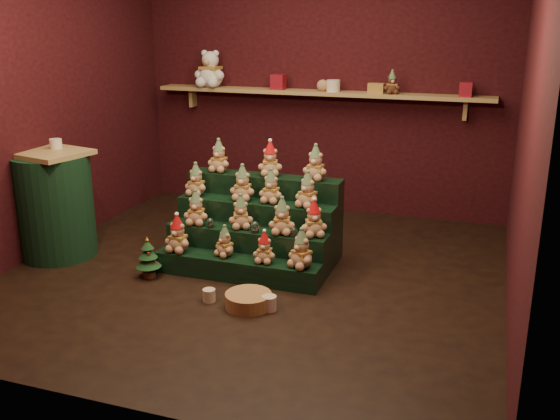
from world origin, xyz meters
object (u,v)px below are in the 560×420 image
at_px(snow_globe_b, 255,227).
at_px(white_bear, 210,64).
at_px(mug_left, 209,295).
at_px(brown_bear, 392,82).
at_px(snow_globe_a, 210,223).
at_px(riser_tier_front, 237,268).
at_px(mini_christmas_tree, 148,257).
at_px(mug_right, 269,303).
at_px(wicker_basket, 248,300).
at_px(snow_globe_c, 294,232).
at_px(side_table, 55,204).

xyz_separation_m(snow_globe_b, white_bear, (-1.23, 1.84, 1.16)).
relative_size(mug_left, brown_bear, 0.42).
height_order(mug_left, white_bear, white_bear).
distance_m(snow_globe_a, white_bear, 2.33).
distance_m(riser_tier_front, mini_christmas_tree, 0.73).
xyz_separation_m(mug_right, white_bear, (-1.57, 2.45, 1.52)).
relative_size(snow_globe_b, wicker_basket, 0.27).
bearing_deg(snow_globe_a, snow_globe_c, -0.00).
relative_size(snow_globe_b, brown_bear, 0.41).
distance_m(mini_christmas_tree, mug_right, 1.18).
bearing_deg(mini_christmas_tree, snow_globe_a, 42.59).
distance_m(wicker_basket, white_bear, 3.21).
bearing_deg(snow_globe_b, snow_globe_c, -0.00).
bearing_deg(mug_left, snow_globe_a, 113.39).
relative_size(riser_tier_front, white_bear, 2.80).
relative_size(mini_christmas_tree, mug_left, 3.67).
xyz_separation_m(side_table, mug_right, (2.18, -0.43, -0.42)).
bearing_deg(white_bear, mug_left, -62.49).
height_order(snow_globe_c, side_table, side_table).
relative_size(snow_globe_a, snow_globe_b, 0.86).
distance_m(snow_globe_c, mug_right, 0.71).
relative_size(mug_right, white_bear, 0.22).
height_order(side_table, brown_bear, brown_bear).
distance_m(snow_globe_b, mug_left, 0.73).
xyz_separation_m(snow_globe_a, snow_globe_b, (0.40, -0.00, 0.01)).
relative_size(snow_globe_b, white_bear, 0.19).
bearing_deg(snow_globe_b, side_table, -174.38).
xyz_separation_m(riser_tier_front, mug_right, (0.45, -0.46, -0.04)).
distance_m(snow_globe_a, brown_bear, 2.41).
bearing_deg(snow_globe_b, snow_globe_a, 180.00).
distance_m(mug_left, brown_bear, 2.97).
xyz_separation_m(snow_globe_a, mug_left, (0.27, -0.62, -0.35)).
bearing_deg(riser_tier_front, brown_bear, 66.49).
bearing_deg(mini_christmas_tree, brown_bear, 54.55).
height_order(snow_globe_c, mug_left, snow_globe_c).
distance_m(riser_tier_front, wicker_basket, 0.54).
bearing_deg(mug_left, brown_bear, 69.90).
relative_size(side_table, white_bear, 1.92).
relative_size(snow_globe_a, mini_christmas_tree, 0.23).
relative_size(riser_tier_front, mug_right, 12.77).
bearing_deg(wicker_basket, mug_left, -178.76).
distance_m(snow_globe_a, side_table, 1.44).
height_order(snow_globe_b, white_bear, white_bear).
distance_m(mug_left, white_bear, 3.09).
height_order(snow_globe_c, mini_christmas_tree, snow_globe_c).
xyz_separation_m(snow_globe_a, white_bear, (-0.82, 1.84, 1.17)).
height_order(snow_globe_b, brown_bear, brown_bear).
relative_size(snow_globe_a, snow_globe_c, 0.98).
bearing_deg(brown_bear, mini_christmas_tree, -148.39).
height_order(snow_globe_b, mug_left, snow_globe_b).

